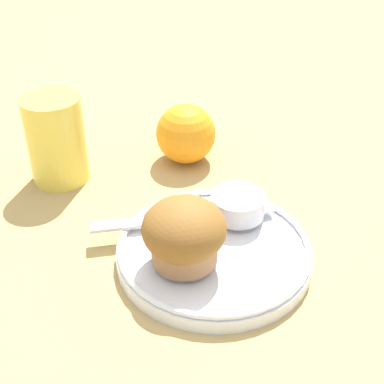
{
  "coord_description": "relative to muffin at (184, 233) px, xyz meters",
  "views": [
    {
      "loc": [
        -0.22,
        -0.35,
        0.36
      ],
      "look_at": [
        0.01,
        0.02,
        0.06
      ],
      "focal_mm": 50.0,
      "sensor_mm": 36.0,
      "label": 1
    }
  ],
  "objects": [
    {
      "name": "cream_ramekin",
      "position": [
        0.08,
        0.03,
        -0.02
      ],
      "size": [
        0.06,
        0.06,
        0.02
      ],
      "color": "silver",
      "rests_on": "plate"
    },
    {
      "name": "plate",
      "position": [
        0.04,
        0.0,
        -0.04
      ],
      "size": [
        0.19,
        0.19,
        0.02
      ],
      "color": "white",
      "rests_on": "ground_plane"
    },
    {
      "name": "orange_fruit",
      "position": [
        0.12,
        0.18,
        -0.01
      ],
      "size": [
        0.07,
        0.07,
        0.07
      ],
      "color": "orange",
      "rests_on": "ground_plane"
    },
    {
      "name": "juice_glass",
      "position": [
        -0.03,
        0.23,
        0.0
      ],
      "size": [
        0.07,
        0.07,
        0.11
      ],
      "color": "#EAD14C",
      "rests_on": "ground_plane"
    },
    {
      "name": "ground_plane",
      "position": [
        0.03,
        0.03,
        -0.05
      ],
      "size": [
        3.0,
        3.0,
        0.0
      ],
      "primitive_type": "plane",
      "color": "tan"
    },
    {
      "name": "muffin",
      "position": [
        0.0,
        0.0,
        0.0
      ],
      "size": [
        0.08,
        0.08,
        0.06
      ],
      "color": "#9E7047",
      "rests_on": "plate"
    },
    {
      "name": "berry_pair",
      "position": [
        0.02,
        0.04,
        -0.02
      ],
      "size": [
        0.03,
        0.02,
        0.02
      ],
      "color": "#B7192D",
      "rests_on": "plate"
    },
    {
      "name": "butter_knife",
      "position": [
        0.03,
        0.05,
        -0.03
      ],
      "size": [
        0.18,
        0.09,
        0.0
      ],
      "rotation": [
        0.0,
        0.0,
        -0.4
      ],
      "color": "silver",
      "rests_on": "plate"
    }
  ]
}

